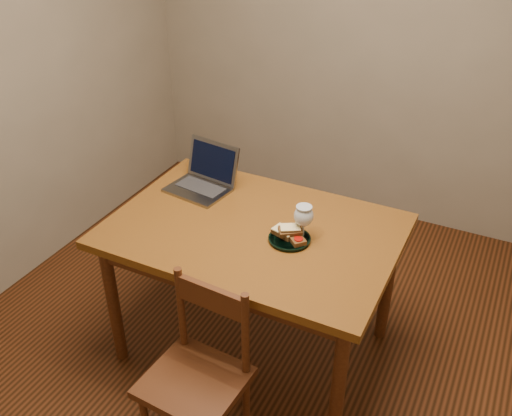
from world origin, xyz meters
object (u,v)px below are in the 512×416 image
at_px(laptop, 205,176).
at_px(milk_glass, 303,222).
at_px(chair, 197,370).
at_px(plate, 289,239).
at_px(table, 253,243).

bearing_deg(laptop, milk_glass, -10.51).
bearing_deg(milk_glass, laptop, 161.58).
bearing_deg(chair, plate, 80.76).
relative_size(table, laptop, 3.89).
relative_size(chair, plate, 2.17).
height_order(plate, laptop, laptop).
xyz_separation_m(chair, milk_glass, (0.18, 0.63, 0.38)).
distance_m(chair, milk_glass, 0.76).
bearing_deg(chair, milk_glass, 77.80).
bearing_deg(milk_glass, chair, -105.72).
height_order(table, milk_glass, milk_glass).
height_order(chair, plate, chair).
bearing_deg(chair, table, 98.66).
xyz_separation_m(milk_glass, laptop, (-0.62, 0.21, -0.03)).
bearing_deg(milk_glass, plate, -135.96).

